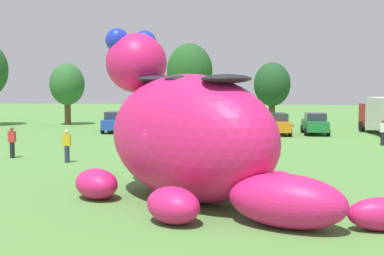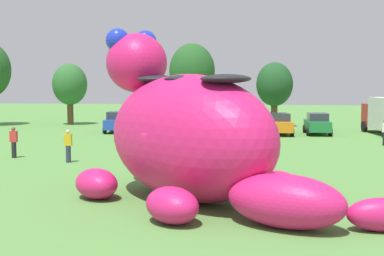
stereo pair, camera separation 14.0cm
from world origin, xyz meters
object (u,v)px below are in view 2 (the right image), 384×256
object	(u,v)px
spectator_by_cars	(14,142)
car_green	(317,124)
car_blue	(118,122)
car_orange	(279,124)
spectator_near_inflatable	(68,146)
giant_inflatable_creature	(189,135)
car_silver	(156,123)
car_black	(197,124)
car_white	(234,124)

from	to	relation	value
spectator_by_cars	car_green	bearing A→B (deg)	40.95
car_blue	car_orange	distance (m)	13.26
spectator_near_inflatable	giant_inflatable_creature	bearing A→B (deg)	-46.33
car_blue	car_silver	distance (m)	3.45
car_orange	spectator_by_cars	size ratio (longest dim) A/B	2.49
car_green	spectator_near_inflatable	bearing A→B (deg)	-130.57
car_silver	car_black	size ratio (longest dim) A/B	1.03
car_green	car_silver	bearing A→B (deg)	-176.49
car_black	car_white	distance (m)	2.93
spectator_by_cars	car_black	bearing A→B (deg)	59.41
car_green	spectator_by_cars	distance (m)	23.65
car_orange	spectator_near_inflatable	size ratio (longest dim) A/B	2.49
car_white	giant_inflatable_creature	bearing A→B (deg)	-90.84
car_silver	spectator_by_cars	world-z (taller)	car_silver
car_green	spectator_by_cars	world-z (taller)	car_green
car_white	spectator_near_inflatable	xyz separation A→B (m)	(-7.74, -15.59, -0.01)
car_black	car_orange	bearing A→B (deg)	5.62
spectator_by_cars	car_white	bearing A→B (deg)	51.86
car_black	car_green	size ratio (longest dim) A/B	1.00
car_blue	car_black	xyz separation A→B (m)	(6.82, -1.09, 0.00)
car_green	car_blue	bearing A→B (deg)	-179.22
car_white	car_orange	world-z (taller)	same
giant_inflatable_creature	car_blue	distance (m)	26.02
car_black	car_white	bearing A→B (deg)	4.17
spectator_near_inflatable	car_green	bearing A→B (deg)	49.43
car_silver	car_white	world-z (taller)	same
car_silver	car_green	bearing A→B (deg)	3.51
spectator_near_inflatable	car_blue	bearing A→B (deg)	96.92
giant_inflatable_creature	spectator_near_inflatable	size ratio (longest dim) A/B	6.67
giant_inflatable_creature	car_silver	bearing A→B (deg)	104.22
giant_inflatable_creature	car_white	bearing A→B (deg)	89.16
car_blue	car_black	world-z (taller)	same
car_silver	car_green	size ratio (longest dim) A/B	1.04
car_green	spectator_near_inflatable	size ratio (longest dim) A/B	2.43
car_silver	car_white	distance (m)	6.34
car_orange	car_blue	bearing A→B (deg)	178.03
giant_inflatable_creature	car_blue	xyz separation A→B (m)	(-9.39, 24.22, -1.43)
spectator_by_cars	giant_inflatable_creature	bearing A→B (deg)	-39.18
car_orange	spectator_by_cars	bearing A→B (deg)	-135.00
spectator_by_cars	car_silver	bearing A→B (deg)	71.32
car_silver	car_black	xyz separation A→B (m)	(3.42, -0.52, 0.00)
car_orange	spectator_by_cars	distance (m)	20.96
car_white	car_orange	bearing A→B (deg)	6.82
car_white	car_orange	xyz separation A→B (m)	(3.51, 0.42, 0.00)
car_blue	car_white	xyz separation A→B (m)	(9.74, -0.88, 0.00)
car_green	car_black	bearing A→B (deg)	-172.12
car_silver	giant_inflatable_creature	bearing A→B (deg)	-75.78
car_orange	car_green	size ratio (longest dim) A/B	1.02
car_white	spectator_by_cars	distance (m)	18.31
giant_inflatable_creature	car_black	bearing A→B (deg)	96.36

